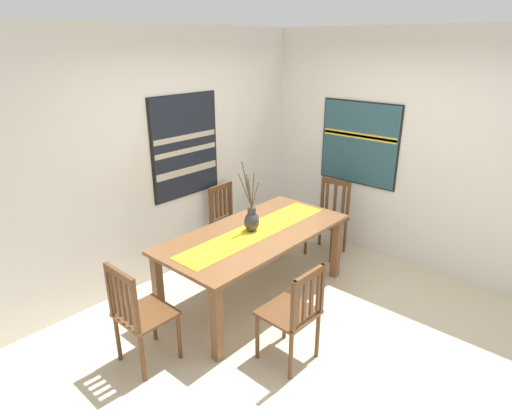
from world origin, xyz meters
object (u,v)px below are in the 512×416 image
at_px(centerpiece_vase, 252,219).
at_px(painting_on_side_wall, 359,143).
at_px(chair_0, 229,219).
at_px(chair_2, 329,217).
at_px(dining_table, 255,241).
at_px(painting_on_back_wall, 185,146).
at_px(chair_3, 294,312).
at_px(chair_1, 139,313).

xyz_separation_m(centerpiece_vase, painting_on_side_wall, (1.82, -0.14, 0.48)).
xyz_separation_m(chair_0, chair_2, (0.90, -0.87, -0.00)).
bearing_deg(dining_table, painting_on_back_wall, 86.32).
bearing_deg(chair_3, dining_table, 59.66).
height_order(chair_2, painting_on_back_wall, painting_on_back_wall).
xyz_separation_m(chair_1, chair_2, (2.77, -0.02, -0.01)).
bearing_deg(chair_0, painting_on_side_wall, -37.05).
xyz_separation_m(dining_table, chair_0, (0.50, 0.88, -0.17)).
bearing_deg(painting_on_side_wall, chair_3, -161.43).
bearing_deg(chair_2, chair_1, 179.55).
xyz_separation_m(centerpiece_vase, chair_2, (1.41, -0.03, -0.40)).
xyz_separation_m(centerpiece_vase, chair_0, (0.51, 0.85, -0.40)).
xyz_separation_m(dining_table, chair_1, (-1.37, 0.03, -0.16)).
height_order(chair_2, painting_on_side_wall, painting_on_side_wall).
relative_size(dining_table, chair_3, 2.23).
relative_size(chair_0, painting_on_back_wall, 0.80).
relative_size(chair_1, chair_3, 1.04).
bearing_deg(chair_2, dining_table, -179.64).
bearing_deg(painting_on_side_wall, dining_table, 176.70).
bearing_deg(chair_3, painting_on_back_wall, 73.55).
bearing_deg(chair_3, centerpiece_vase, 61.17).
bearing_deg(chair_1, chair_2, -0.45).
bearing_deg(chair_1, dining_table, -1.27).
height_order(dining_table, painting_on_side_wall, painting_on_side_wall).
relative_size(centerpiece_vase, chair_0, 0.78).
distance_m(dining_table, chair_0, 1.03).
height_order(chair_1, painting_on_back_wall, painting_on_back_wall).
relative_size(dining_table, centerpiece_vase, 2.83).
distance_m(centerpiece_vase, chair_2, 1.47).
distance_m(chair_1, painting_on_back_wall, 2.04).
distance_m(centerpiece_vase, painting_on_side_wall, 1.89).
bearing_deg(chair_2, painting_on_side_wall, -15.54).
relative_size(chair_3, painting_on_back_wall, 0.79).
bearing_deg(painting_on_back_wall, dining_table, -93.68).
xyz_separation_m(chair_2, chair_3, (-1.92, -0.89, -0.00)).
bearing_deg(dining_table, chair_2, 0.36).
relative_size(centerpiece_vase, chair_3, 0.79).
xyz_separation_m(chair_0, chair_1, (-1.87, -0.85, 0.01)).
height_order(chair_2, chair_3, chair_2).
relative_size(chair_0, chair_2, 0.98).
relative_size(chair_2, painting_on_back_wall, 0.81).
relative_size(painting_on_back_wall, painting_on_side_wall, 1.11).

